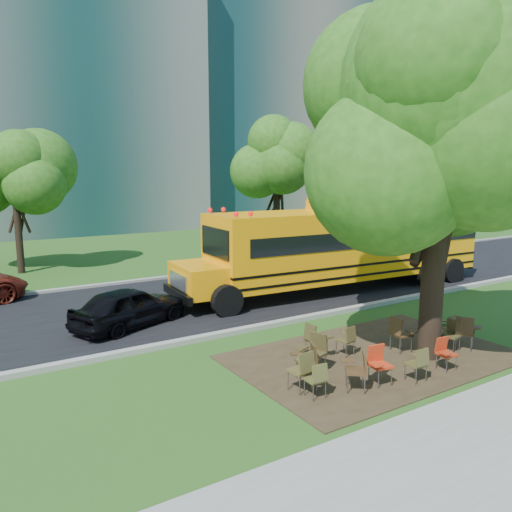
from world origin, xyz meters
TOP-DOWN VIEW (x-y plane):
  - ground at (0.00, 0.00)m, footprint 160.00×160.00m
  - dirt_patch at (1.00, -0.50)m, footprint 7.00×4.50m
  - asphalt_road at (0.00, 7.00)m, footprint 80.00×8.00m
  - kerb_near at (0.00, 3.00)m, footprint 80.00×0.25m
  - kerb_far at (0.00, 11.10)m, footprint 80.00×0.25m
  - building_right at (24.00, 38.00)m, footprint 30.00×16.00m
  - bg_tree_2 at (-5.00, 16.00)m, footprint 4.80×4.80m
  - bg_tree_3 at (8.00, 14.00)m, footprint 5.60×5.60m
  - bg_tree_4 at (16.00, 13.00)m, footprint 5.00×5.00m
  - main_tree at (2.14, -1.23)m, footprint 7.20×7.20m
  - school_bus at (5.55, 5.57)m, footprint 13.05×3.66m
  - chair_0 at (-1.76, -1.15)m, footprint 0.61×0.60m
  - chair_1 at (-1.71, -1.56)m, footprint 0.53×0.46m
  - chair_2 at (-0.75, -1.74)m, footprint 0.61×0.77m
  - chair_3 at (-0.15, -1.73)m, footprint 0.64×0.52m
  - chair_4 at (0.69, -2.12)m, footprint 0.54×0.48m
  - chair_5 at (1.77, -1.97)m, footprint 0.54×0.46m
  - chair_6 at (2.98, -1.25)m, footprint 0.59×0.58m
  - chair_7 at (3.33, -1.44)m, footprint 0.77×0.64m
  - chair_8 at (-1.31, -0.74)m, footprint 0.55×0.70m
  - chair_9 at (-0.90, -0.46)m, footprint 0.72×0.65m
  - chair_10 at (-0.32, 0.25)m, footprint 0.52×0.58m
  - chair_11 at (0.47, -0.08)m, footprint 0.54×0.54m
  - chair_12 at (1.78, -0.63)m, footprint 0.56×0.68m
  - chair_13 at (3.59, -0.73)m, footprint 0.52×0.53m
  - black_car at (-3.39, 5.25)m, footprint 3.94×2.74m

SIDE VIEW (x-z plane):
  - ground at x=0.00m, z-range 0.00..0.00m
  - dirt_patch at x=1.00m, z-range 0.00..0.03m
  - asphalt_road at x=0.00m, z-range 0.00..0.04m
  - kerb_near at x=0.00m, z-range 0.00..0.14m
  - kerb_far at x=0.00m, z-range 0.00..0.14m
  - chair_13 at x=3.59m, z-range 0.09..0.86m
  - chair_1 at x=-1.71m, z-range 0.09..0.88m
  - chair_5 at x=1.77m, z-range 0.09..0.88m
  - chair_11 at x=0.47m, z-range 0.09..0.89m
  - chair_4 at x=0.69m, z-range 0.10..0.91m
  - chair_6 at x=2.98m, z-range 0.10..0.95m
  - chair_8 at x=-1.31m, z-range 0.10..0.97m
  - chair_3 at x=-0.15m, z-range 0.10..0.99m
  - chair_10 at x=-0.32m, z-range 0.11..1.01m
  - chair_2 at x=-0.75m, z-range 0.11..1.01m
  - chair_0 at x=-1.76m, z-range 0.11..1.03m
  - chair_7 at x=3.33m, z-range 0.11..1.06m
  - chair_9 at x=-0.90m, z-range 0.11..1.06m
  - chair_12 at x=1.78m, z-range 0.11..1.06m
  - black_car at x=-3.39m, z-range 0.00..1.25m
  - school_bus at x=5.55m, z-range 0.25..3.40m
  - bg_tree_2 at x=-5.00m, z-range 0.90..7.52m
  - bg_tree_4 at x=16.00m, z-range 0.92..7.77m
  - bg_tree_3 at x=8.00m, z-range 1.11..8.95m
  - main_tree at x=2.14m, z-range 0.95..10.08m
  - building_right at x=24.00m, z-range 0.00..25.00m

